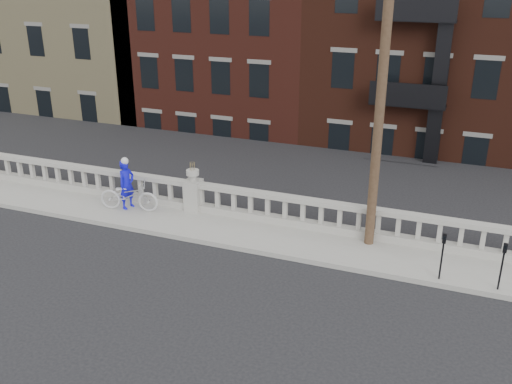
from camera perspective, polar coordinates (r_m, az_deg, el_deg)
ground at (r=17.15m, az=-12.19°, el=-7.15°), size 120.00×120.00×0.00m
sidewalk at (r=19.39m, az=-7.45°, el=-2.99°), size 32.00×2.20×0.15m
balustrade at (r=19.92m, az=-6.25°, el=-0.44°), size 28.00×0.34×1.03m
planter_pedestal at (r=19.85m, az=-6.27°, el=0.06°), size 0.55×0.55×1.76m
lower_level at (r=36.71m, az=8.43°, el=13.08°), size 80.00×44.00×20.80m
utility_pole at (r=16.39m, az=12.52°, el=11.05°), size 1.60×0.28×10.00m
parking_meter_b at (r=16.19m, az=18.16°, el=-5.66°), size 0.10×0.09×1.36m
parking_meter_c at (r=16.24m, az=23.45°, el=-6.37°), size 0.10×0.09×1.36m
bicycle at (r=20.24m, az=-12.59°, el=-0.31°), size 2.20×1.12×1.10m
cyclist at (r=20.32m, az=-12.80°, el=0.75°), size 0.57×0.73×1.75m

